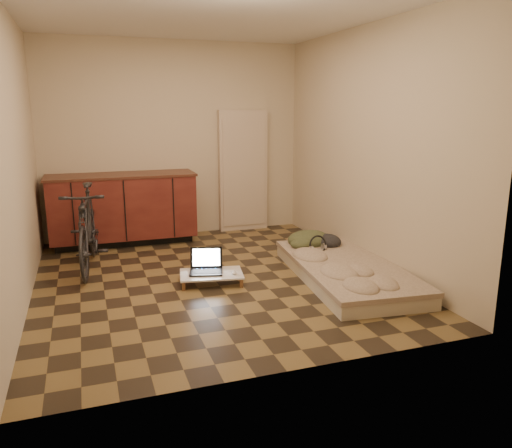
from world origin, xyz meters
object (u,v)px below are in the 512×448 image
object	(u,v)px
bicycle	(87,224)
futon	(346,271)
laptop	(206,267)
lap_desk	(211,274)

from	to	relation	value
bicycle	futon	bearing A→B (deg)	-19.54
bicycle	laptop	xyz separation A→B (m)	(1.11, -0.81, -0.35)
bicycle	futon	world-z (taller)	bicycle
futon	lap_desk	distance (m)	1.39
lap_desk	laptop	bearing A→B (deg)	125.21
bicycle	lap_desk	size ratio (longest dim) A/B	2.29
bicycle	lap_desk	bearing A→B (deg)	-31.19
laptop	futon	bearing A→B (deg)	-0.79
laptop	bicycle	bearing A→B (deg)	159.59
bicycle	laptop	world-z (taller)	bicycle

